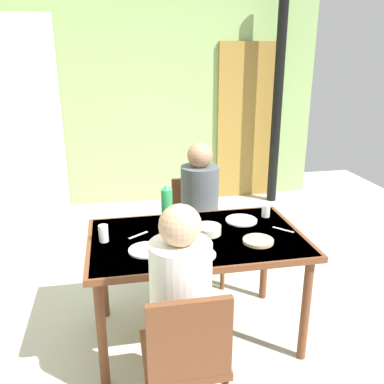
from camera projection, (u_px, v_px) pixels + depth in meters
name	position (u px, v px, depth m)	size (l,w,h in m)	color
ground_plane	(169.00, 321.00, 3.02)	(6.98, 6.98, 0.00)	#B9BDB2
wall_back	(136.00, 96.00, 5.07)	(4.60, 0.10, 2.72)	#93B66C
door_wooden	(247.00, 122.00, 5.38)	(0.80, 0.05, 2.00)	olive
stove_pipe_column	(278.00, 96.00, 5.06)	(0.12, 0.12, 2.72)	black
curtain_panel	(22.00, 118.00, 4.80)	(0.90, 0.03, 2.29)	white
dining_table	(196.00, 247.00, 2.66)	(1.38, 0.84, 0.75)	brown
chair_near_diner	(186.00, 356.00, 1.95)	(0.40, 0.40, 0.87)	brown
chair_far_diner	(196.00, 224.00, 3.46)	(0.40, 0.40, 0.87)	brown
person_near_diner	(180.00, 289.00, 1.99)	(0.30, 0.37, 0.77)	silver
person_far_diner	(200.00, 197.00, 3.24)	(0.30, 0.37, 0.77)	#4F4B4F
water_bottle_green_near	(167.00, 207.00, 2.73)	(0.08, 0.08, 0.30)	green
serving_bowl_center	(208.00, 230.00, 2.66)	(0.17, 0.17, 0.06)	silver
dinner_plate_near_left	(199.00, 255.00, 2.38)	(0.20, 0.20, 0.01)	white
dinner_plate_near_right	(241.00, 220.00, 2.87)	(0.22, 0.22, 0.01)	white
dinner_plate_far_center	(146.00, 250.00, 2.44)	(0.21, 0.21, 0.01)	white
drinking_glass_by_near_diner	(266.00, 211.00, 2.94)	(0.06, 0.06, 0.09)	silver
drinking_glass_by_far_diner	(104.00, 233.00, 2.54)	(0.06, 0.06, 0.11)	silver
bread_plate_sliced	(258.00, 241.00, 2.55)	(0.19, 0.19, 0.02)	#DBB77A
cutlery_knife_near	(138.00, 235.00, 2.64)	(0.15, 0.02, 0.00)	silver
cutlery_fork_near	(283.00, 230.00, 2.73)	(0.15, 0.02, 0.00)	silver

